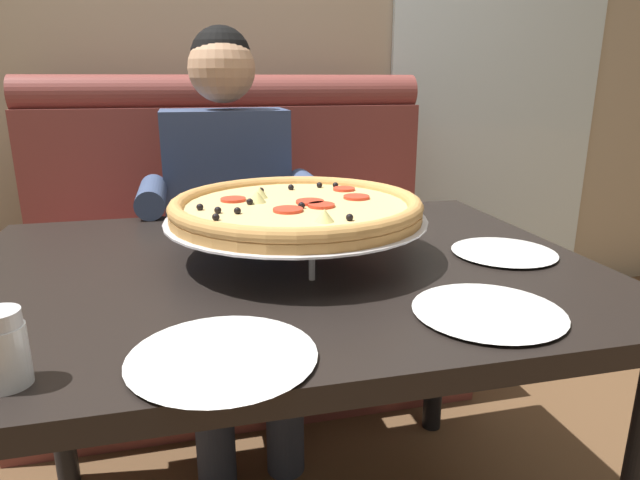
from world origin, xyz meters
TOP-DOWN VIEW (x-y plane):
  - back_wall_with_window at (0.00, 1.51)m, footprint 6.00×0.12m
  - window_panel at (1.32, 1.44)m, footprint 1.10×0.02m
  - booth_bench at (0.00, 0.94)m, footprint 1.55×0.78m
  - dining_table at (0.00, 0.00)m, footprint 1.26×0.94m
  - diner_main at (-0.05, 0.68)m, footprint 0.54×0.64m
  - pizza at (0.04, 0.04)m, footprint 0.54×0.54m
  - shaker_parmesan at (-0.41, -0.38)m, footprint 0.06×0.06m
  - plate_near_left at (-0.15, -0.38)m, footprint 0.26×0.26m
  - plate_near_right at (0.28, -0.33)m, footprint 0.24×0.24m
  - plate_far_side at (0.48, -0.05)m, footprint 0.22×0.22m
  - patio_chair at (1.34, 2.15)m, footprint 0.40×0.40m

SIDE VIEW (x-z plane):
  - booth_bench at x=0.00m, z-range -0.17..0.96m
  - patio_chair at x=1.34m, z-range 0.09..0.95m
  - dining_table at x=0.00m, z-range 0.29..1.04m
  - diner_main at x=-0.05m, z-range 0.07..1.35m
  - plate_near_left at x=-0.15m, z-range 0.75..0.77m
  - plate_near_right at x=0.28m, z-range 0.75..0.77m
  - plate_far_side at x=0.48m, z-range 0.75..0.77m
  - shaker_parmesan at x=-0.41m, z-range 0.75..0.84m
  - pizza at x=0.04m, z-range 0.79..0.93m
  - back_wall_with_window at x=0.00m, z-range 0.00..2.80m
  - window_panel at x=1.32m, z-range 0.00..2.80m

